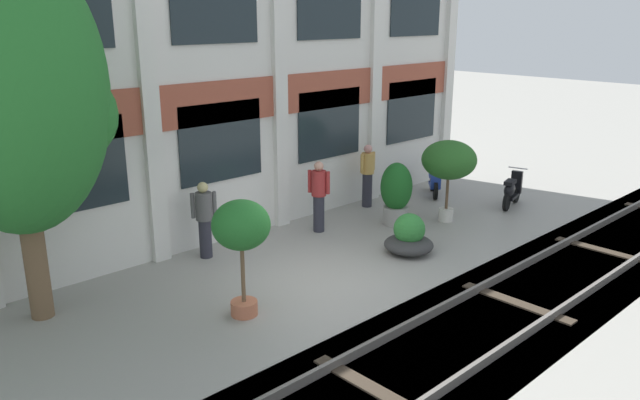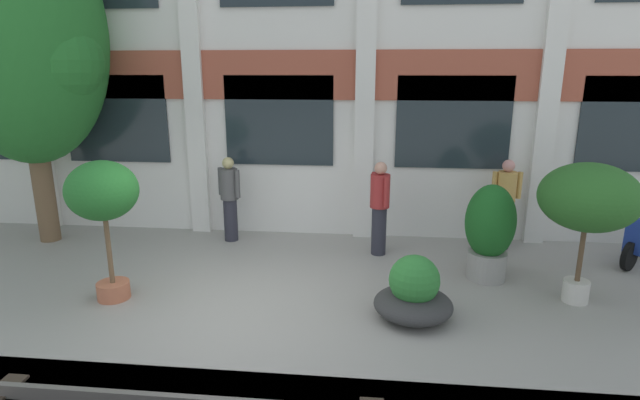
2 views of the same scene
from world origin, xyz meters
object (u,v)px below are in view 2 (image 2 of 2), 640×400
Objects in this scene: resident_by_doorway at (505,201)px; potted_plant_ribbed_drum at (490,230)px; potted_plant_wide_bowl at (414,294)px; broadleaf_tree at (22,39)px; resident_near_plants at (380,205)px; resident_watching_tracks at (230,197)px; potted_plant_terracotta_small at (103,197)px; potted_plant_low_pan at (589,200)px.

potted_plant_ribbed_drum is at bearing -22.65° from resident_by_doorway.
potted_plant_wide_bowl is 3.44m from resident_by_doorway.
broadleaf_tree reaches higher than resident_near_plants.
resident_watching_tracks is at bearing 139.67° from potted_plant_wide_bowl.
potted_plant_ribbed_drum is 1.45× the size of potted_plant_wide_bowl.
resident_watching_tracks is (-4.51, 1.36, 0.07)m from potted_plant_ribbed_drum.
potted_plant_terracotta_small is at bearing -42.58° from broadleaf_tree.
potted_plant_low_pan is (2.34, 0.71, 1.17)m from potted_plant_wide_bowl.
potted_plant_ribbed_drum is 1.47m from potted_plant_low_pan.
potted_plant_terracotta_small is at bearing -166.90° from potted_plant_ribbed_drum.
potted_plant_ribbed_drum is at bearing 13.10° from potted_plant_terracotta_small.
potted_plant_low_pan is (1.10, -0.69, 0.70)m from potted_plant_ribbed_drum.
resident_by_doorway is at bearing 24.22° from potted_plant_terracotta_small.
potted_plant_terracotta_small is at bearing 1.28° from resident_near_plants.
potted_plant_wide_bowl is 4.31m from resident_watching_tracks.
resident_near_plants is (-2.78, 1.60, -0.60)m from potted_plant_low_pan.
broadleaf_tree reaches higher than resident_by_doorway.
potted_plant_ribbed_drum is (8.00, -1.01, -2.91)m from broadleaf_tree.
potted_plant_terracotta_small is 1.92× the size of potted_plant_wide_bowl.
broadleaf_tree is 7.94m from potted_plant_wide_bowl.
potted_plant_terracotta_small is 1.22× the size of resident_by_doorway.
broadleaf_tree is at bearing 137.42° from potted_plant_terracotta_small.
resident_near_plants is (-1.68, 0.91, 0.09)m from potted_plant_ribbed_drum.
resident_by_doorway is at bearing 68.19° from potted_plant_ribbed_drum.
potted_plant_low_pan reaches higher than resident_watching_tracks.
resident_by_doorway reaches higher than potted_plant_ribbed_drum.
potted_plant_terracotta_small reaches higher than resident_by_doorway.
potted_plant_terracotta_small is 6.63m from potted_plant_low_pan.
resident_near_plants is (3.82, 2.19, -0.61)m from potted_plant_terracotta_small.
potted_plant_wide_bowl is at bearing -163.04° from potted_plant_low_pan.
potted_plant_ribbed_drum is 0.75× the size of potted_plant_terracotta_small.
resident_watching_tracks is at bearing 5.71° from broadleaf_tree.
resident_near_plants is at bearing 149.99° from potted_plant_low_pan.
potted_plant_ribbed_drum is at bearing 48.46° from potted_plant_wide_bowl.
resident_watching_tracks is 0.97× the size of resident_near_plants.
potted_plant_low_pan is 1.20× the size of resident_near_plants.
potted_plant_ribbed_drum reaches higher than potted_plant_wide_bowl.
broadleaf_tree is 9.52m from potted_plant_low_pan.
potted_plant_terracotta_small is at bearing -174.89° from potted_plant_low_pan.
potted_plant_terracotta_small is 4.45m from resident_near_plants.
potted_plant_terracotta_small reaches higher than potted_plant_ribbed_drum.
resident_watching_tracks is (-5.09, -0.09, -0.02)m from resident_by_doorway.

